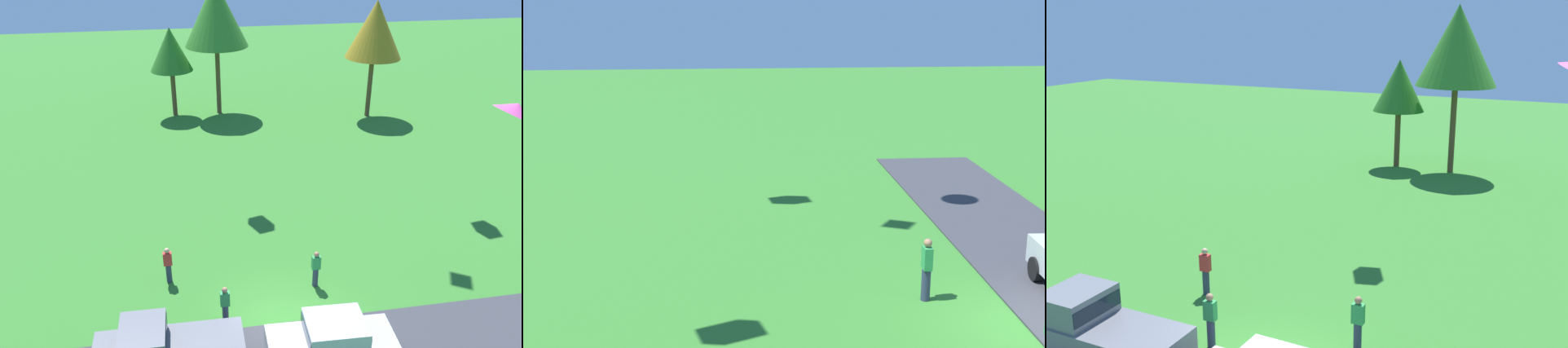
% 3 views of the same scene
% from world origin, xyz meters
% --- Properties ---
extents(car_pickup_near_entrance, '(5.04, 2.13, 2.14)m').
position_xyz_m(car_pickup_near_entrance, '(-4.35, -1.76, 1.11)').
color(car_pickup_near_entrance, slate).
rests_on(car_pickup_near_entrance, ground).
extents(person_on_lawn, '(0.36, 0.24, 1.71)m').
position_xyz_m(person_on_lawn, '(-4.18, 3.33, 0.88)').
color(person_on_lawn, '#2D334C').
rests_on(person_on_lawn, ground).
extents(person_beside_suv, '(0.36, 0.24, 1.71)m').
position_xyz_m(person_beside_suv, '(1.91, 2.01, 0.88)').
color(person_beside_suv, '#2D334C').
rests_on(person_beside_suv, ground).
extents(person_watching_sky, '(0.36, 0.24, 1.71)m').
position_xyz_m(person_watching_sky, '(-2.07, 0.41, 0.88)').
color(person_watching_sky, '#2D334C').
rests_on(person_watching_sky, ground).
extents(tree_right_of_center, '(3.23, 3.23, 6.82)m').
position_xyz_m(tree_right_of_center, '(-3.49, 24.31, 5.16)').
color(tree_right_of_center, brown).
rests_on(tree_right_of_center, ground).
extents(tree_lone_near, '(4.80, 4.80, 10.14)m').
position_xyz_m(tree_lone_near, '(0.01, 24.23, 7.71)').
color(tree_lone_near, brown).
rests_on(tree_lone_near, ground).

